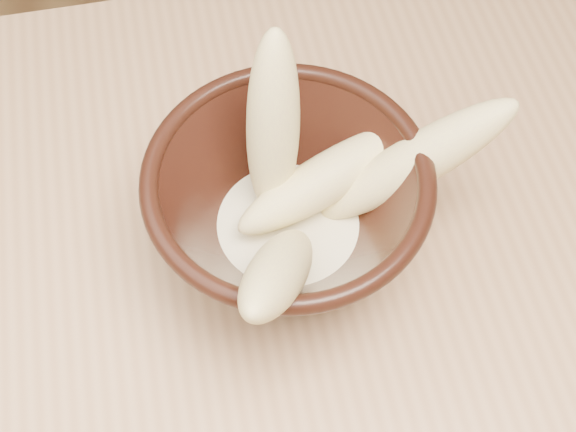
# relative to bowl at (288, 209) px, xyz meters

# --- Properties ---
(bowl) EXTENTS (0.18, 0.18, 0.10)m
(bowl) POSITION_rel_bowl_xyz_m (0.00, 0.00, 0.00)
(bowl) COLOR black
(bowl) RESTS_ON table
(milk_puddle) EXTENTS (0.10, 0.10, 0.01)m
(milk_puddle) POSITION_rel_bowl_xyz_m (0.00, 0.00, -0.02)
(milk_puddle) COLOR beige
(milk_puddle) RESTS_ON bowl
(banana_upright) EXTENTS (0.05, 0.08, 0.14)m
(banana_upright) POSITION_rel_bowl_xyz_m (-0.00, 0.03, 0.05)
(banana_upright) COLOR #F8EE93
(banana_upright) RESTS_ON bowl
(banana_right) EXTENTS (0.14, 0.04, 0.11)m
(banana_right) POSITION_rel_bowl_xyz_m (0.08, 0.00, 0.02)
(banana_right) COLOR #F8EE93
(banana_right) RESTS_ON bowl
(banana_across) EXTENTS (0.14, 0.08, 0.05)m
(banana_across) POSITION_rel_bowl_xyz_m (0.03, 0.02, 0.01)
(banana_across) COLOR #F8EE93
(banana_across) RESTS_ON bowl
(banana_front) EXTENTS (0.09, 0.13, 0.13)m
(banana_front) POSITION_rel_bowl_xyz_m (-0.02, -0.06, 0.03)
(banana_front) COLOR #F8EE93
(banana_front) RESTS_ON bowl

